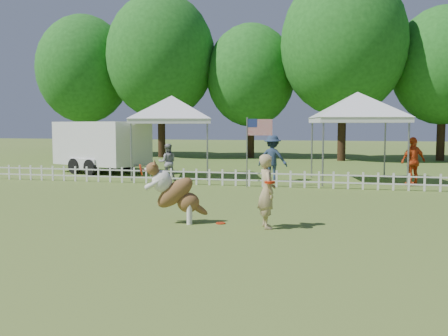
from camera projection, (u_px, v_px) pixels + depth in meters
name	position (u px, v px, depth m)	size (l,w,h in m)	color
ground	(204.00, 224.00, 11.32)	(120.00, 120.00, 0.00)	#42631F
picket_fence	(256.00, 178.00, 18.08)	(22.00, 0.08, 0.60)	silver
handler	(267.00, 191.00, 10.78)	(0.59, 0.38, 1.61)	tan
dog	(176.00, 193.00, 11.28)	(1.37, 0.46, 1.42)	brown
frisbee_on_turf	(221.00, 223.00, 11.32)	(0.22, 0.22, 0.02)	red
canopy_tent_left	(172.00, 137.00, 21.22)	(3.28, 3.28, 3.39)	white
canopy_tent_right	(357.00, 138.00, 19.48)	(3.32, 3.32, 3.43)	white
cargo_trailer	(102.00, 147.00, 23.25)	(5.52, 2.43, 2.43)	white
flag_pole	(247.00, 152.00, 17.80)	(0.96, 0.10, 2.50)	gray
spectator_a	(168.00, 162.00, 19.83)	(0.72, 0.56, 1.49)	gray
spectator_b	(272.00, 158.00, 19.72)	(1.18, 0.68, 1.83)	#24344D
spectator_c	(413.00, 161.00, 18.34)	(1.05, 0.44, 1.79)	#E14A1A
tree_far_left	(84.00, 79.00, 35.60)	(6.60, 6.60, 11.00)	#1C5919
tree_left	(161.00, 69.00, 33.70)	(7.40, 7.40, 12.00)	#1C5919
tree_center_left	(251.00, 85.00, 33.39)	(6.00, 6.00, 9.80)	#1C5919
tree_center_right	(343.00, 58.00, 30.45)	(7.60, 7.60, 12.60)	#1C5919
tree_right	(443.00, 76.00, 30.62)	(6.20, 6.20, 10.40)	#1C5919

